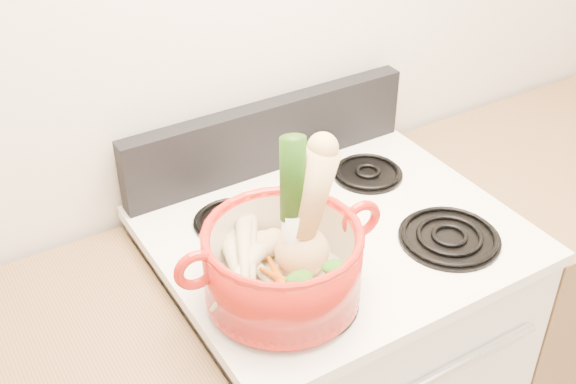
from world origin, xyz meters
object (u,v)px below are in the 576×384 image
stove_body (329,377)px  leek (293,207)px  squash (303,215)px  dutch_oven (283,264)px

stove_body → leek: size_ratio=2.91×
squash → leek: 0.03m
squash → leek: size_ratio=0.86×
stove_body → leek: bearing=-147.3°
squash → stove_body: bearing=53.8°
stove_body → squash: (-0.17, -0.13, 0.67)m
dutch_oven → leek: 0.12m
stove_body → leek: 0.73m
stove_body → dutch_oven: 0.64m
stove_body → dutch_oven: bearing=-148.5°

